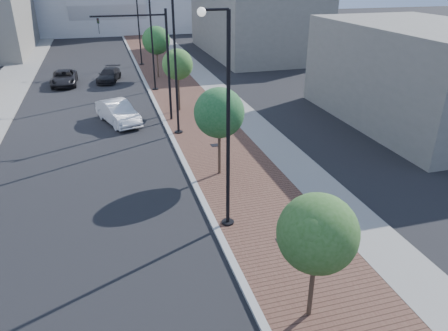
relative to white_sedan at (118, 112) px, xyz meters
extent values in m
cube|color=#4C2D23|center=(6.76, 14.48, -0.76)|extent=(7.00, 140.00, 0.12)
cube|color=slate|center=(9.46, 14.48, -0.75)|extent=(2.40, 140.00, 0.13)
cube|color=gray|center=(3.26, 14.48, -0.75)|extent=(0.30, 140.00, 0.14)
cube|color=slate|center=(-9.74, 14.48, -0.76)|extent=(4.00, 140.00, 0.12)
imported|color=silver|center=(0.00, 0.00, 0.00)|extent=(3.24, 5.27, 1.64)
imported|color=black|center=(-4.45, 13.11, -0.12)|extent=(2.42, 5.08, 1.40)
imported|color=black|center=(-0.16, 13.45, -0.18)|extent=(2.90, 4.75, 1.29)
imported|color=black|center=(8.22, -0.84, 0.05)|extent=(0.64, 0.43, 1.74)
cylinder|color=black|center=(3.86, -15.52, -0.72)|extent=(0.56, 0.56, 0.20)
cylinder|color=black|center=(3.86, -15.52, 3.80)|extent=(0.16, 0.16, 9.00)
cylinder|color=black|center=(3.36, -15.52, 8.30)|extent=(1.00, 0.10, 0.10)
sphere|color=silver|center=(2.86, -15.52, 8.23)|extent=(0.32, 0.32, 0.32)
cylinder|color=black|center=(3.86, -3.52, -0.72)|extent=(0.56, 0.56, 0.20)
cylinder|color=black|center=(3.86, -3.52, 3.80)|extent=(0.16, 0.16, 9.00)
cylinder|color=black|center=(3.86, 8.48, -0.72)|extent=(0.56, 0.56, 0.20)
cylinder|color=black|center=(3.86, 8.48, 3.80)|extent=(0.16, 0.16, 9.00)
cylinder|color=black|center=(3.86, 20.48, -0.72)|extent=(0.56, 0.56, 0.20)
cylinder|color=black|center=(3.86, 20.48, 3.80)|extent=(0.16, 0.16, 9.00)
cylinder|color=black|center=(3.86, -0.52, 3.18)|extent=(0.18, 0.18, 8.00)
cylinder|color=black|center=(1.36, -0.52, 6.78)|extent=(5.00, 0.12, 0.12)
imported|color=black|center=(-0.64, -0.52, 6.18)|extent=(0.16, 0.20, 1.00)
cylinder|color=#382619|center=(4.86, -21.52, 0.71)|extent=(0.16, 0.16, 3.05)
sphere|color=#29521C|center=(4.86, -21.52, 2.45)|extent=(2.47, 2.47, 2.47)
sphere|color=#29521C|center=(5.26, -21.22, 2.23)|extent=(1.73, 1.73, 1.73)
sphere|color=#29521C|center=(4.56, -21.82, 2.75)|extent=(1.48, 1.48, 1.48)
cylinder|color=#382619|center=(4.86, -10.52, 0.87)|extent=(0.16, 0.16, 3.37)
sphere|color=#1B4E20|center=(4.86, -10.52, 2.80)|extent=(2.66, 2.66, 2.66)
sphere|color=#1B4E20|center=(5.26, -10.22, 2.55)|extent=(1.86, 1.86, 1.86)
sphere|color=#1B4E20|center=(4.56, -10.82, 3.13)|extent=(1.60, 1.60, 1.60)
cylinder|color=#382619|center=(4.86, 1.48, 0.94)|extent=(0.16, 0.16, 3.53)
sphere|color=#2E5F20|center=(4.86, 1.48, 2.96)|extent=(2.36, 2.36, 2.36)
sphere|color=#2E5F20|center=(5.26, 1.78, 2.71)|extent=(1.66, 1.66, 1.66)
sphere|color=#2E5F20|center=(4.56, 1.18, 3.31)|extent=(1.42, 1.42, 1.42)
cylinder|color=#382619|center=(4.86, 13.48, 0.98)|extent=(0.16, 0.16, 3.60)
sphere|color=#1A4E1B|center=(4.86, 13.48, 3.04)|extent=(2.82, 2.82, 2.82)
sphere|color=#1A4E1B|center=(5.26, 13.78, 2.78)|extent=(1.97, 1.97, 1.97)
sphere|color=#1A4E1B|center=(4.56, 13.18, 3.40)|extent=(1.69, 1.69, 1.69)
cube|color=#AEB1B8|center=(1.26, 59.48, 3.18)|extent=(50.00, 28.00, 8.00)
cube|color=#636059|center=(19.26, 24.48, 3.18)|extent=(12.00, 22.00, 8.00)
cube|color=#605D56|center=(21.26, -5.52, 2.68)|extent=(10.00, 16.00, 7.00)
cube|color=black|center=(5.66, -17.52, -0.69)|extent=(0.50, 0.50, 0.02)
cube|color=black|center=(5.66, -6.52, -0.69)|extent=(0.50, 0.50, 0.02)
camera|label=1|loc=(-0.74, -30.89, 9.60)|focal=33.90mm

